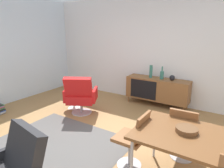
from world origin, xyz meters
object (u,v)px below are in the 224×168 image
vase_sculptural_dark (162,75)px  dining_chair_near_window (134,138)px  sideboard (157,89)px  vase_ceramic_small (172,78)px  wooden_bowl_on_table (187,130)px  lounge_chair_red (80,95)px  dining_chair_back_left (183,131)px  side_table_round (74,96)px  vase_cobalt (151,71)px  fruit_bowl (73,86)px  dining_table (205,142)px

vase_sculptural_dark → dining_chair_near_window: (0.48, -2.52, -0.36)m
sideboard → vase_ceramic_small: size_ratio=11.96×
wooden_bowl_on_table → lounge_chair_red: lounge_chair_red is taller
dining_chair_back_left → side_table_round: bearing=167.0°
vase_cobalt → side_table_round: vase_cobalt is taller
fruit_bowl → dining_chair_back_left: bearing=-13.1°
dining_table → wooden_bowl_on_table: bearing=169.0°
vase_ceramic_small → side_table_round: bearing=-147.7°
wooden_bowl_on_table → dining_chair_back_left: dining_chair_back_left is taller
sideboard → dining_chair_back_left: (1.12, -1.96, 0.03)m
dining_chair_near_window → side_table_round: dining_chair_near_window is taller
side_table_round → fruit_bowl: bearing=89.3°
sideboard → lounge_chair_red: bearing=-131.0°
sideboard → dining_chair_back_left: bearing=-60.2°
vase_sculptural_dark → wooden_bowl_on_table: bearing=-65.0°
vase_cobalt → vase_sculptural_dark: bearing=0.0°
sideboard → vase_sculptural_dark: size_ratio=5.01×
sideboard → vase_cobalt: vase_cobalt is taller
vase_cobalt → dining_chair_back_left: (1.32, -1.96, -0.41)m
vase_ceramic_small → dining_chair_near_window: 2.55m
vase_sculptural_dark → fruit_bowl: (-1.80, -1.30, -0.27)m
dining_chair_back_left → fruit_bowl: size_ratio=4.28×
vase_ceramic_small → dining_chair_back_left: (0.76, -1.96, -0.32)m
vase_ceramic_small → side_table_round: (-2.06, -1.31, -0.47)m
dining_table → wooden_bowl_on_table: (-0.21, 0.04, 0.07)m
dining_chair_back_left → lounge_chair_red: lounge_chair_red is taller
vase_sculptural_dark → lounge_chair_red: bearing=-133.0°
dining_table → fruit_bowl: bearing=159.0°
vase_cobalt → wooden_bowl_on_table: bearing=-59.6°
vase_cobalt → vase_ceramic_small: vase_cobalt is taller
dining_chair_back_left → side_table_round: 2.90m
sideboard → vase_cobalt: size_ratio=4.94×
dining_table → sideboard: bearing=120.3°
wooden_bowl_on_table → dining_chair_back_left: (-0.13, 0.52, -0.30)m
dining_table → vase_sculptural_dark: bearing=118.6°
vase_ceramic_small → side_table_round: 2.49m
vase_sculptural_dark → lounge_chair_red: (-1.40, -1.50, -0.36)m
vase_ceramic_small → lounge_chair_red: size_ratio=0.14×
wooden_bowl_on_table → dining_chair_near_window: (-0.67, -0.04, -0.30)m
vase_cobalt → side_table_round: 2.07m
vase_sculptural_dark → vase_ceramic_small: size_ratio=2.39×
dining_chair_near_window → side_table_round: (-2.28, 1.21, -0.15)m
vase_cobalt → vase_ceramic_small: size_ratio=2.42×
vase_ceramic_small → dining_table: bearing=-66.2°
sideboard → vase_cobalt: 0.48m
dining_chair_near_window → vase_ceramic_small: bearing=95.0°
vase_sculptural_dark → dining_chair_back_left: bearing=-62.4°
wooden_bowl_on_table → side_table_round: bearing=158.4°
dining_chair_back_left → vase_ceramic_small: bearing=111.2°
vase_ceramic_small → fruit_bowl: bearing=-147.7°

